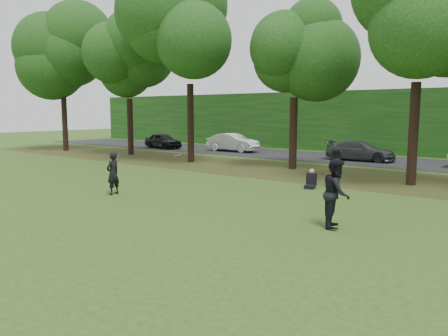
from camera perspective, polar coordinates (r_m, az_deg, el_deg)
name	(u,v)px	position (r m, az deg, el deg)	size (l,w,h in m)	color
ground	(148,226)	(13.05, -9.88, -7.50)	(120.00, 120.00, 0.00)	#324916
leaf_litter	(334,175)	(23.61, 14.23, -0.91)	(60.00, 7.00, 0.01)	#483819
street	(385,161)	(31.05, 20.24, 0.82)	(70.00, 7.00, 0.02)	black
far_hedge	(412,122)	(36.64, 23.33, 5.52)	(70.00, 3.00, 5.00)	#123F12
player_left	(113,173)	(18.08, -14.31, -0.68)	(0.63, 0.41, 1.72)	black
player_right	(336,193)	(12.96, 14.47, -3.18)	(0.98, 0.76, 2.01)	black
parked_cars	(366,151)	(30.24, 18.02, 2.09)	(39.02, 3.65, 1.51)	black
frisbee	(178,155)	(16.14, -6.08, 1.68)	(0.34, 0.34, 0.10)	#F7149F
seated_person	(311,181)	(19.50, 11.31, -1.64)	(0.58, 0.81, 0.83)	black
tree_line	(333,21)	(23.89, 14.01, 18.10)	(55.30, 7.90, 12.31)	black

